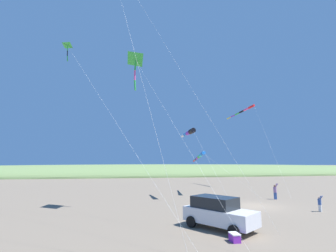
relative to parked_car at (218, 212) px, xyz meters
The scene contains 11 objects.
ground_plane 9.09m from the parked_car, 136.71° to the left, with size 600.00×600.00×0.00m, color #756654.
dune_ridge_grassy 61.90m from the parked_car, behind, with size 28.00×240.00×6.70m, color #6B844C.
parked_car is the anchor object (origin of this frame).
cooler_box 2.53m from the parked_car, ahead, with size 0.62×0.42×0.42m.
person_adult_flyer 14.29m from the parked_car, 133.23° to the left, with size 0.46×0.56×1.69m.
person_child_green_jacket 10.52m from the parked_car, 108.15° to the left, with size 0.44×0.38×1.28m.
kite_windsock_blue_topmost 30.42m from the parked_car, 148.46° to the left, with size 18.36×2.91×13.54m.
kite_delta_long_streamer_left 18.82m from the parked_car, 123.10° to the right, with size 12.32×9.25×14.68m.
kite_windsock_checkered_midright 13.54m from the parked_car, behind, with size 14.38×0.82×7.69m.
kite_delta_white_trailing 14.93m from the parked_car, 144.26° to the right, with size 12.29×5.68×13.96m.
kite_windsock_orange_high_right 16.37m from the parked_car, 166.16° to the left, with size 8.15×5.81×5.32m.
Camera 1 is at (20.88, -11.83, 3.94)m, focal length 25.46 mm.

